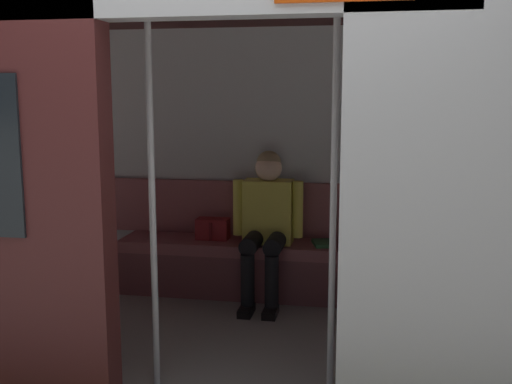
# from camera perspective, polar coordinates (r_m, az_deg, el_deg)

# --- Properties ---
(train_car) EXTENTS (6.40, 2.50, 2.25)m
(train_car) POSITION_cam_1_polar(r_m,az_deg,el_deg) (3.82, -0.61, 7.15)
(train_car) COLOR silver
(train_car) RESTS_ON ground_plane
(bench_seat) EXTENTS (2.63, 0.44, 0.44)m
(bench_seat) POSITION_cam_1_polar(r_m,az_deg,el_deg) (4.85, 2.42, -6.03)
(bench_seat) COLOR #935156
(bench_seat) RESTS_ON ground_plane
(person_seated) EXTENTS (0.55, 0.67, 1.17)m
(person_seated) POSITION_cam_1_polar(r_m,az_deg,el_deg) (4.74, 0.99, -2.34)
(person_seated) COLOR #D8CC4C
(person_seated) RESTS_ON ground_plane
(handbag) EXTENTS (0.26, 0.15, 0.17)m
(handbag) POSITION_cam_1_polar(r_m,az_deg,el_deg) (4.97, -4.05, -3.43)
(handbag) COLOR maroon
(handbag) RESTS_ON bench_seat
(book) EXTENTS (0.20, 0.25, 0.03)m
(book) POSITION_cam_1_polar(r_m,az_deg,el_deg) (4.81, 6.28, -4.77)
(book) COLOR #33723F
(book) RESTS_ON bench_seat
(grab_pole_door) EXTENTS (0.04, 0.04, 2.11)m
(grab_pole_door) POSITION_cam_1_polar(r_m,az_deg,el_deg) (3.31, -9.63, -0.63)
(grab_pole_door) COLOR silver
(grab_pole_door) RESTS_ON ground_plane
(grab_pole_far) EXTENTS (0.04, 0.04, 2.11)m
(grab_pole_far) POSITION_cam_1_polar(r_m,az_deg,el_deg) (3.24, 7.22, -0.79)
(grab_pole_far) COLOR silver
(grab_pole_far) RESTS_ON ground_plane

